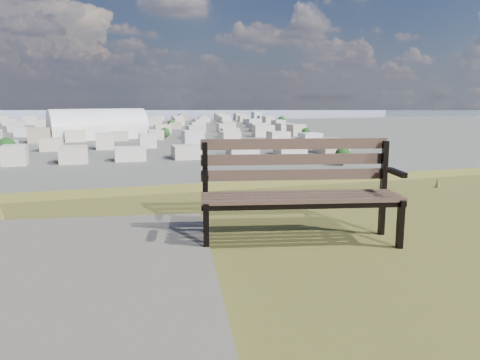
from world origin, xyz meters
name	(u,v)px	position (x,y,z in m)	size (l,w,h in m)	color
park_bench	(299,185)	(-0.90, 1.28, 25.57)	(2.01, 1.01, 1.01)	#49352A
gravel_patch	(50,280)	(-3.18, 0.81, 25.03)	(2.55, 3.64, 0.07)	#666358
arena	(98,129)	(-1.12, 317.14, 6.00)	(64.41, 38.22, 25.44)	silver
city_blocks	(99,126)	(0.00, 394.44, 3.50)	(395.00, 361.00, 7.00)	beige
city_trees	(57,132)	(-26.39, 319.00, 4.83)	(406.52, 387.20, 9.98)	#322319
bay_water	(96,112)	(0.00, 900.00, 0.00)	(2400.00, 700.00, 0.12)	#8390A7
far_hills	(72,98)	(-60.92, 1402.93, 25.47)	(2050.00, 340.00, 60.00)	#8790A8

